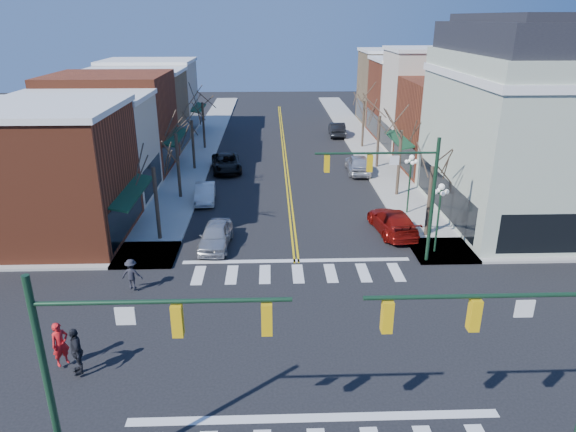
{
  "coord_description": "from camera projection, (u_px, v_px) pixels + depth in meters",
  "views": [
    {
      "loc": [
        -1.39,
        -18.69,
        13.04
      ],
      "look_at": [
        -0.49,
        7.71,
        2.8
      ],
      "focal_mm": 32.0,
      "sensor_mm": 36.0,
      "label": 1
    }
  ],
  "objects": [
    {
      "name": "victorian_corner",
      "position": [
        542.0,
        121.0,
        33.8
      ],
      "size": [
        12.25,
        14.25,
        13.3
      ],
      "color": "#ABB89F",
      "rests_on": "ground"
    },
    {
      "name": "bldg_left_stucco_b",
      "position": [
        151.0,
        98.0,
        60.73
      ],
      "size": [
        10.0,
        8.0,
        8.2
      ],
      "primitive_type": "cube",
      "color": "beige",
      "rests_on": "ground"
    },
    {
      "name": "tree_right_a",
      "position": [
        429.0,
        202.0,
        31.85
      ],
      "size": [
        0.24,
        0.24,
        4.62
      ],
      "primitive_type": "cylinder",
      "color": "#382B21",
      "rests_on": "ground"
    },
    {
      "name": "pedestrian_red_a",
      "position": [
        60.0,
        344.0,
        20.12
      ],
      "size": [
        0.79,
        0.79,
        1.85
      ],
      "primitive_type": "imported",
      "rotation": [
        0.0,
        0.0,
        0.81
      ],
      "color": "red",
      "rests_on": "sidewalk_left"
    },
    {
      "name": "pedestrian_dark_a",
      "position": [
        76.0,
        351.0,
        19.63
      ],
      "size": [
        0.94,
        1.24,
        1.96
      ],
      "primitive_type": "imported",
      "rotation": [
        0.0,
        0.0,
        -1.1
      ],
      "color": "black",
      "rests_on": "sidewalk_left"
    },
    {
      "name": "tree_left_b",
      "position": [
        178.0,
        167.0,
        38.69
      ],
      "size": [
        0.24,
        0.24,
        5.04
      ],
      "primitive_type": "cylinder",
      "color": "#382B21",
      "rests_on": "ground"
    },
    {
      "name": "car_right_near",
      "position": [
        393.0,
        222.0,
        33.03
      ],
      "size": [
        2.72,
        5.5,
        1.54
      ],
      "primitive_type": "imported",
      "rotation": [
        0.0,
        0.0,
        3.25
      ],
      "color": "maroon",
      "rests_on": "ground"
    },
    {
      "name": "tree_right_b",
      "position": [
        399.0,
        164.0,
        39.21
      ],
      "size": [
        0.24,
        0.24,
        5.18
      ],
      "primitive_type": "cylinder",
      "color": "#382B21",
      "rests_on": "ground"
    },
    {
      "name": "pedestrian_dark_b",
      "position": [
        132.0,
        274.0,
        25.85
      ],
      "size": [
        1.1,
        0.69,
        1.62
      ],
      "primitive_type": "imported",
      "rotation": [
        0.0,
        0.0,
        3.05
      ],
      "color": "black",
      "rests_on": "sidewalk_left"
    },
    {
      "name": "traffic_mast_near_left",
      "position": [
        115.0,
        359.0,
        13.39
      ],
      "size": [
        6.6,
        0.28,
        7.2
      ],
      "color": "#14331E",
      "rests_on": "ground"
    },
    {
      "name": "tree_left_c",
      "position": [
        193.0,
        145.0,
        46.24
      ],
      "size": [
        0.24,
        0.24,
        4.55
      ],
      "primitive_type": "cylinder",
      "color": "#382B21",
      "rests_on": "ground"
    },
    {
      "name": "car_left_near",
      "position": [
        216.0,
        235.0,
        30.98
      ],
      "size": [
        2.03,
        4.49,
        1.49
      ],
      "primitive_type": "imported",
      "rotation": [
        0.0,
        0.0,
        -0.06
      ],
      "color": "#B0B1B5",
      "rests_on": "ground"
    },
    {
      "name": "car_left_mid",
      "position": [
        205.0,
        193.0,
        38.69
      ],
      "size": [
        1.71,
        4.18,
        1.35
      ],
      "primitive_type": "imported",
      "rotation": [
        0.0,
        0.0,
        0.07
      ],
      "color": "silver",
      "rests_on": "ground"
    },
    {
      "name": "tree_right_c",
      "position": [
        378.0,
        142.0,
        46.72
      ],
      "size": [
        0.24,
        0.24,
        4.83
      ],
      "primitive_type": "cylinder",
      "color": "#382B21",
      "rests_on": "ground"
    },
    {
      "name": "traffic_mast_far_right",
      "position": [
        400.0,
        184.0,
        27.54
      ],
      "size": [
        6.6,
        0.28,
        7.2
      ],
      "color": "#14331E",
      "rests_on": "ground"
    },
    {
      "name": "bldg_right_tan",
      "position": [
        400.0,
        88.0,
        66.7
      ],
      "size": [
        10.0,
        8.0,
        9.0
      ],
      "primitive_type": "cube",
      "color": "olive",
      "rests_on": "ground"
    },
    {
      "name": "bldg_right_brick_b",
      "position": [
        416.0,
        99.0,
        59.33
      ],
      "size": [
        10.0,
        8.0,
        8.5
      ],
      "primitive_type": "cube",
      "color": "maroon",
      "rests_on": "ground"
    },
    {
      "name": "bldg_right_brick_a",
      "position": [
        462.0,
        127.0,
        45.21
      ],
      "size": [
        10.0,
        8.5,
        8.0
      ],
      "primitive_type": "cube",
      "color": "maroon",
      "rests_on": "ground"
    },
    {
      "name": "traffic_mast_near_right",
      "position": [
        532.0,
        350.0,
        13.75
      ],
      "size": [
        6.6,
        0.28,
        7.2
      ],
      "color": "#14331E",
      "rests_on": "ground"
    },
    {
      "name": "bldg_left_stucco_a",
      "position": [
        83.0,
        150.0,
        38.49
      ],
      "size": [
        10.0,
        7.0,
        7.5
      ],
      "primitive_type": "cube",
      "color": "beige",
      "rests_on": "ground"
    },
    {
      "name": "bldg_right_stucco",
      "position": [
        436.0,
        102.0,
        52.07
      ],
      "size": [
        10.0,
        7.0,
        10.0
      ],
      "primitive_type": "cube",
      "color": "beige",
      "rests_on": "ground"
    },
    {
      "name": "bldg_left_brick_a",
      "position": [
        39.0,
        177.0,
        31.18
      ],
      "size": [
        10.0,
        8.5,
        8.0
      ],
      "primitive_type": "cube",
      "color": "maroon",
      "rests_on": "ground"
    },
    {
      "name": "lamppost_corner",
      "position": [
        439.0,
        206.0,
        29.28
      ],
      "size": [
        0.36,
        0.36,
        4.33
      ],
      "color": "#14331E",
      "rests_on": "ground"
    },
    {
      "name": "lamppost_midblock",
      "position": [
        410.0,
        174.0,
        35.34
      ],
      "size": [
        0.36,
        0.36,
        4.33
      ],
      "color": "#14331E",
      "rests_on": "ground"
    },
    {
      "name": "car_right_mid",
      "position": [
        358.0,
        164.0,
        45.74
      ],
      "size": [
        2.15,
        5.04,
        1.7
      ],
      "primitive_type": "imported",
      "rotation": [
        0.0,
        0.0,
        3.11
      ],
      "color": "silver",
      "rests_on": "ground"
    },
    {
      "name": "bldg_left_brick_b",
      "position": [
        113.0,
        123.0,
        45.76
      ],
      "size": [
        10.0,
        9.0,
        8.5
      ],
      "primitive_type": "cube",
      "color": "maroon",
      "rests_on": "ground"
    },
    {
      "name": "sidewalk_left",
      "position": [
        178.0,
        193.0,
        40.5
      ],
      "size": [
        3.5,
        70.0,
        0.15
      ],
      "primitive_type": "cube",
      "color": "#9E9B93",
      "rests_on": "ground"
    },
    {
      "name": "tree_left_d",
      "position": [
        204.0,
        126.0,
        53.63
      ],
      "size": [
        0.24,
        0.24,
        4.9
      ],
      "primitive_type": "cylinder",
      "color": "#382B21",
      "rests_on": "ground"
    },
    {
      "name": "bldg_left_tan",
      "position": [
        135.0,
        111.0,
        53.58
      ],
      "size": [
        10.0,
        7.5,
        7.8
      ],
      "primitive_type": "cube",
      "color": "olive",
      "rests_on": "ground"
    },
    {
      "name": "ground",
      "position": [
        305.0,
        340.0,
        22.17
      ],
      "size": [
        160.0,
        160.0,
        0.0
      ],
      "primitive_type": "plane",
      "color": "black",
      "rests_on": "ground"
    },
    {
      "name": "tree_right_d",
      "position": [
        363.0,
        125.0,
        54.15
      ],
      "size": [
        0.24,
        0.24,
        4.97
      ],
      "primitive_type": "cylinder",
      "color": "#382B21",
      "rests_on": "ground"
    },
    {
      "name": "tree_left_a",
      "position": [
        157.0,
        205.0,
        31.29
      ],
      "size": [
        0.24,
        0.24,
        4.76
      ],
      "primitive_type": "cylinder",
      "color": "#382B21",
      "rests_on": "ground"
    },
    {
      "name": "car_right_far",
      "position": [
        337.0,
        129.0,
        60.12
      ],
      "size": [
        1.89,
        4.97,
        1.62
      ],
      "primitive_type": "imported",
      "rotation": [
        0.0,
        0.0,
        3.11
      ],
      "color": "black",
      "rests_on": "ground"
    },
    {
      "name": "car_left_far",
      "position": [
        226.0,
        163.0,
        46.4
      ],
      "size": [
        3.2,
        5.68,
        1.5
      ],
      "primitive_type": "imported",
      "rotation": [
        0.0,
        0.0,
        0.14
      ],
      "color": "black",
      "rests_on": "ground"
    },
    {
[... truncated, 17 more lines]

